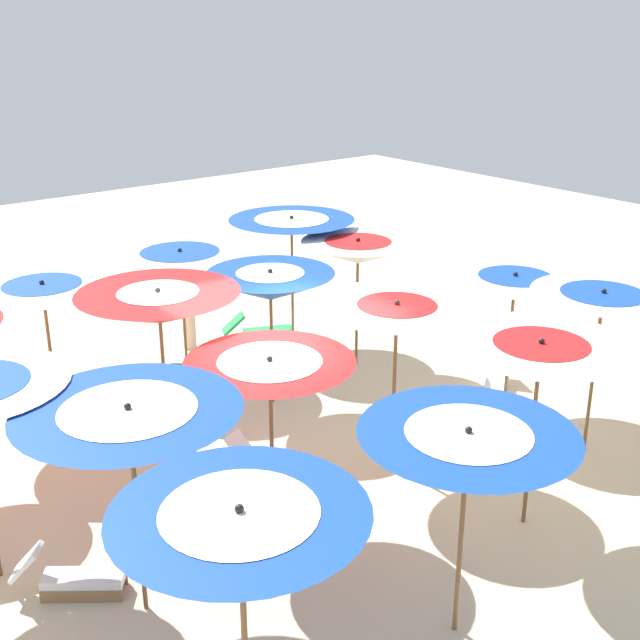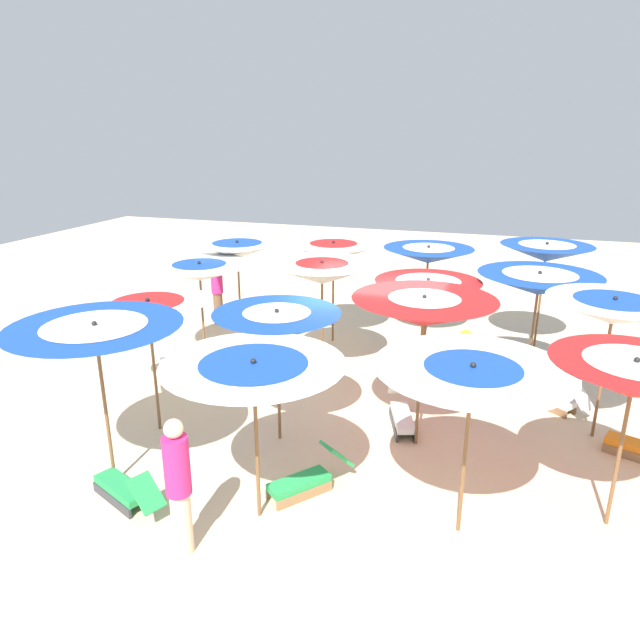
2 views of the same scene
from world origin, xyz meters
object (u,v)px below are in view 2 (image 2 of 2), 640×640
Objects in this scene: beach_umbrella_8 at (254,374)px; beachgoer_1 at (217,289)px; beach_umbrella_1 at (613,311)px; beach_umbrella_10 at (322,273)px; beach_umbrella_6 at (428,289)px; beach_umbrella_11 at (333,252)px; beach_umbrella_15 at (237,250)px; lounger_1 at (126,490)px; beach_umbrella_3 at (546,253)px; beachgoer_0 at (179,485)px; beach_umbrella_7 at (428,255)px; beach_umbrella_5 at (424,312)px; beach_umbrella_12 at (96,336)px; beach_umbrella_4 at (472,380)px; beach_umbrella_14 at (200,272)px; lounger_5 at (306,478)px; beach_umbrella_13 at (149,313)px; beach_umbrella_9 at (277,326)px; lounger_2 at (178,360)px; beach_ball at (466,337)px; beach_umbrella_0 at (634,379)px; beach_umbrella_2 at (539,284)px; lounger_3 at (555,399)px; lounger_0 at (402,414)px.

beach_umbrella_8 is 8.07m from beachgoer_1.
beach_umbrella_10 reaches higher than beach_umbrella_1.
beach_umbrella_11 is (-1.90, -2.40, 0.17)m from beach_umbrella_6.
beach_umbrella_15 is 1.78× the size of lounger_1.
beach_umbrella_3 is 9.30m from beachgoer_0.
beach_umbrella_11 is 7.15m from lounger_1.
beach_umbrella_10 is at bearing -31.88° from beach_umbrella_7.
beach_umbrella_5 is 4.60m from beach_umbrella_12.
beach_umbrella_12 is 1.38× the size of beachgoer_0.
beach_umbrella_4 is (3.05, -1.90, -0.10)m from beach_umbrella_1.
beach_umbrella_14 is 5.47m from lounger_5.
beach_umbrella_4 is 5.09m from beach_umbrella_10.
beach_umbrella_6 is 4.99m from beach_umbrella_13.
beach_umbrella_13 is (5.71, -6.13, -0.22)m from beach_umbrella_3.
beach_umbrella_9 is at bearing -115.31° from beach_umbrella_4.
beach_umbrella_5 is 1.11× the size of beach_umbrella_14.
lounger_2 is at bearing -44.91° from beach_umbrella_11.
beach_ball is at bearing 154.71° from beach_umbrella_9.
beachgoer_1 is at bearing -104.65° from lounger_5.
beach_umbrella_1 reaches higher than beach_umbrella_4.
beach_umbrella_5 reaches higher than beach_umbrella_7.
beach_umbrella_10 reaches higher than beachgoer_1.
beach_umbrella_15 is at bearing 114.50° from beachgoer_0.
beach_umbrella_0 is at bearing 81.65° from beach_umbrella_9.
beach_umbrella_9 reaches higher than beach_umbrella_8.
beach_umbrella_2 is 1.35× the size of beachgoer_0.
lounger_1 is at bearing -14.19° from beach_umbrella_10.
beach_ball is at bearing -160.12° from beach_umbrella_0.
beach_umbrella_12 is (7.24, -5.88, -0.04)m from beach_umbrella_3.
beach_umbrella_8 is 4.59m from beach_umbrella_10.
beach_umbrella_4 is at bearing 3.47° from beach_ball.
beach_umbrella_1 is at bearing 72.34° from beach_umbrella_15.
beach_umbrella_1 is 6.79m from beachgoer_0.
beach_umbrella_5 is at bearing -4.86° from beach_ball.
lounger_3 is (0.25, 2.42, -1.78)m from beach_umbrella_6.
beach_umbrella_0 is 0.95× the size of beach_umbrella_10.
beachgoer_0 reaches higher than lounger_0.
beach_umbrella_10 is (2.72, -1.69, 0.09)m from beach_umbrella_7.
beachgoer_0 is (0.94, 1.68, -1.30)m from beach_umbrella_12.
beach_umbrella_15 is (-5.88, -0.79, -0.05)m from beach_umbrella_12.
beach_umbrella_11 is 5.18m from beach_umbrella_13.
beach_umbrella_14 is at bearing 24.22° from beachgoer_1.
lounger_3 is at bearing 125.07° from beach_umbrella_12.
beach_umbrella_1 is at bearing 105.82° from beach_umbrella_13.
beach_umbrella_5 reaches higher than beach_umbrella_12.
beach_umbrella_2 is 6.84m from beach_umbrella_13.
beach_ball is at bearing 141.26° from beach_umbrella_13.
beach_umbrella_5 is at bearing 6.71° from beach_umbrella_7.
beach_umbrella_3 is 5.02m from beach_umbrella_10.
lounger_2 is at bearing -90.04° from lounger_5.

